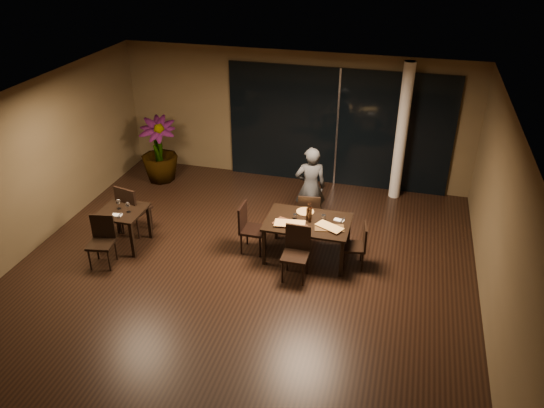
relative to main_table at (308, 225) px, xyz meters
The scene contains 33 objects.
ground 1.45m from the main_table, 141.34° to the right, with size 8.00×8.00×0.00m, color black.
wall_back 3.50m from the main_table, 107.10° to the left, with size 8.00×0.10×3.00m, color brown.
wall_front 5.02m from the main_table, 101.65° to the right, with size 8.00×0.10×3.00m, color brown.
wall_left 5.18m from the main_table, behind, with size 0.10×8.00×3.00m, color brown.
wall_right 3.26m from the main_table, 14.70° to the right, with size 0.10×8.00×3.00m, color brown.
ceiling 2.67m from the main_table, 141.34° to the right, with size 8.00×8.00×0.04m, color white.
window_panel 3.23m from the main_table, 90.00° to the left, with size 5.00×0.06×2.70m, color black.
column 3.28m from the main_table, 63.84° to the left, with size 0.24×0.24×3.00m, color white.
main_table is the anchor object (origin of this frame).
side_table 3.44m from the main_table, behind, with size 0.80×0.80×0.75m.
chair_main_far 0.75m from the main_table, 99.27° to the left, with size 0.47×0.47×0.91m.
chair_main_near 0.64m from the main_table, 96.06° to the right, with size 0.44×0.44×0.95m.
chair_main_left 1.10m from the main_table, behind, with size 0.44×0.44×0.94m.
chair_main_right 0.95m from the main_table, ahead, with size 0.45×0.45×0.84m.
chair_side_far 3.44m from the main_table, behind, with size 0.58×0.58×1.05m.
chair_side_near 3.66m from the main_table, 162.07° to the right, with size 0.50×0.50×0.92m.
diner 1.18m from the main_table, 99.48° to the left, with size 0.57×0.38×1.67m, color #2F3134.
potted_plant 4.58m from the main_table, 150.43° to the left, with size 0.83×0.83×1.52m, color #1D4B19.
pizza_board_left 0.36m from the main_table, 143.77° to the right, with size 0.58×0.29×0.01m, color #432415.
pizza_board_right 0.44m from the main_table, 18.74° to the right, with size 0.51×0.25×0.01m, color #432D15.
oblong_pizza_left 0.37m from the main_table, 143.77° to the right, with size 0.52×0.24×0.02m, color maroon, non-canonical shape.
oblong_pizza_right 0.44m from the main_table, 18.74° to the right, with size 0.46×0.21×0.02m, color maroon, non-canonical shape.
round_pizza 0.33m from the main_table, 110.60° to the left, with size 0.31×0.31×0.01m, color #B63214.
bottle_a 0.24m from the main_table, 101.94° to the left, with size 0.07×0.07×0.32m, color black, non-canonical shape.
bottle_b 0.20m from the main_table, 25.03° to the right, with size 0.06×0.06×0.25m, color black, non-canonical shape.
bottle_c 0.25m from the main_table, 81.70° to the left, with size 0.07×0.07×0.31m, color black, non-canonical shape.
tumbler_left 0.28m from the main_table, behind, with size 0.07×0.07×0.08m, color white.
tumbler_right 0.31m from the main_table, 24.02° to the left, with size 0.08×0.08×0.10m, color white.
napkin_near 0.57m from the main_table, 14.44° to the right, with size 0.18×0.10×0.01m, color white.
napkin_far 0.56m from the main_table, 17.33° to the left, with size 0.18×0.10×0.01m, color silver.
wine_glass_a 3.51m from the main_table, behind, with size 0.08×0.08×0.18m, color white, non-canonical shape.
wine_glass_b 3.29m from the main_table, behind, with size 0.08×0.08×0.19m, color white, non-canonical shape.
side_napkin 3.46m from the main_table, 168.36° to the right, with size 0.18×0.11×0.01m, color white.
Camera 1 is at (2.49, -7.19, 5.55)m, focal length 35.00 mm.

